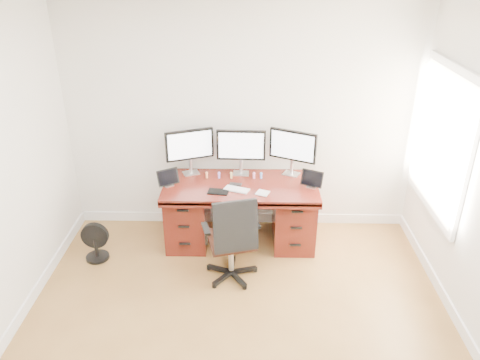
{
  "coord_description": "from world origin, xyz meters",
  "views": [
    {
      "loc": [
        0.09,
        -2.8,
        3.07
      ],
      "look_at": [
        0.0,
        1.5,
        0.95
      ],
      "focal_mm": 35.0,
      "sensor_mm": 36.0,
      "label": 1
    }
  ],
  "objects_px": {
    "desk": "(241,210)",
    "office_chair": "(232,252)",
    "keyboard": "(237,189)",
    "floor_fan": "(95,242)",
    "monitor_center": "(241,147)"
  },
  "relations": [
    {
      "from": "monitor_center",
      "to": "keyboard",
      "type": "relative_size",
      "value": 2.06
    },
    {
      "from": "keyboard",
      "to": "floor_fan",
      "type": "bearing_deg",
      "value": -150.48
    },
    {
      "from": "keyboard",
      "to": "office_chair",
      "type": "bearing_deg",
      "value": -72.4
    },
    {
      "from": "office_chair",
      "to": "monitor_center",
      "type": "height_order",
      "value": "monitor_center"
    },
    {
      "from": "desk",
      "to": "floor_fan",
      "type": "xyz_separation_m",
      "value": [
        -1.58,
        -0.4,
        -0.19
      ]
    },
    {
      "from": "desk",
      "to": "monitor_center",
      "type": "distance_m",
      "value": 0.72
    },
    {
      "from": "floor_fan",
      "to": "monitor_center",
      "type": "bearing_deg",
      "value": 22.39
    },
    {
      "from": "office_chair",
      "to": "floor_fan",
      "type": "relative_size",
      "value": 2.27
    },
    {
      "from": "office_chair",
      "to": "keyboard",
      "type": "bearing_deg",
      "value": 71.38
    },
    {
      "from": "desk",
      "to": "keyboard",
      "type": "relative_size",
      "value": 6.36
    },
    {
      "from": "office_chair",
      "to": "floor_fan",
      "type": "height_order",
      "value": "office_chair"
    },
    {
      "from": "floor_fan",
      "to": "monitor_center",
      "type": "relative_size",
      "value": 0.79
    },
    {
      "from": "desk",
      "to": "office_chair",
      "type": "relative_size",
      "value": 1.73
    },
    {
      "from": "monitor_center",
      "to": "office_chair",
      "type": "bearing_deg",
      "value": -92.32
    },
    {
      "from": "desk",
      "to": "floor_fan",
      "type": "height_order",
      "value": "desk"
    }
  ]
}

